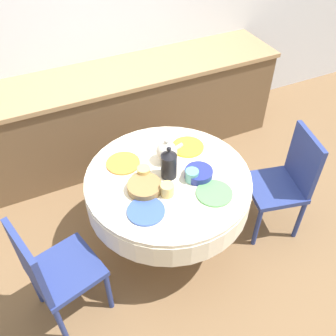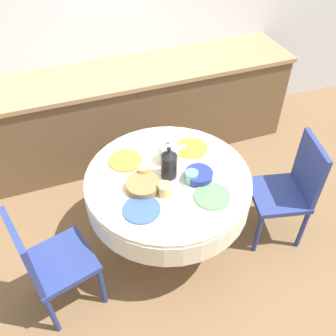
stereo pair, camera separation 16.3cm
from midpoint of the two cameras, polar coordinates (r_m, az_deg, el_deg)
The scene contains 18 objects.
ground_plane at distance 3.10m, azimuth 1.53°, elevation -10.97°, with size 12.00×12.00×0.00m, color brown.
wall_back at distance 3.54m, azimuth -8.05°, elevation 22.71°, with size 7.00×0.05×2.60m.
kitchen_counter at distance 3.64m, azimuth -5.45°, elevation 8.28°, with size 3.24×0.64×0.88m.
dining_table at distance 2.64m, azimuth 1.77°, elevation -3.36°, with size 1.15×1.15×0.72m.
chair_left at distance 2.96m, azimuth 19.61°, elevation -2.80°, with size 0.48×0.48×0.90m.
chair_right at distance 2.48m, azimuth -16.18°, elevation -13.56°, with size 0.49×0.49×0.90m.
plate_near_left at distance 2.34m, azimuth -2.04°, elevation -6.40°, with size 0.24×0.24×0.01m, color #3856AD.
cup_near_left at distance 2.41m, azimuth 1.49°, elevation -3.36°, with size 0.09×0.09×0.08m, color #DBB766.
plate_near_right at distance 2.44m, azimuth 8.68°, elevation -4.33°, with size 0.24×0.24×0.01m, color #5BA85B.
cup_near_right at distance 2.50m, azimuth 5.47°, elevation -1.43°, with size 0.09×0.09×0.08m, color #5BA39E.
plate_far_left at distance 2.67m, azimuth -4.80°, elevation 1.09°, with size 0.24×0.24×0.01m, color orange.
cup_far_left at distance 2.53m, azimuth -1.85°, elevation -0.53°, with size 0.09×0.09×0.08m, color #DBB766.
plate_far_right at distance 2.77m, azimuth 5.28°, elevation 3.00°, with size 0.24×0.24×0.01m, color yellow.
cup_far_right at distance 2.64m, azimuth 2.55°, elevation 1.69°, with size 0.09×0.09×0.08m, color #DBB766.
coffee_carafe at distance 2.48m, azimuth 2.03°, elevation 0.59°, with size 0.11×0.11×0.25m.
teapot at distance 2.62m, azimuth 1.91°, elevation 2.50°, with size 0.20×0.15×0.19m.
bread_basket at distance 2.45m, azimuth -1.93°, elevation -2.73°, with size 0.23×0.23×0.06m, color olive.
fruit_bowl at distance 2.53m, azimuth 6.54°, elevation -1.18°, with size 0.19×0.19×0.06m, color navy.
Camera 2 is at (-0.63, -1.72, 2.50)m, focal length 40.00 mm.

